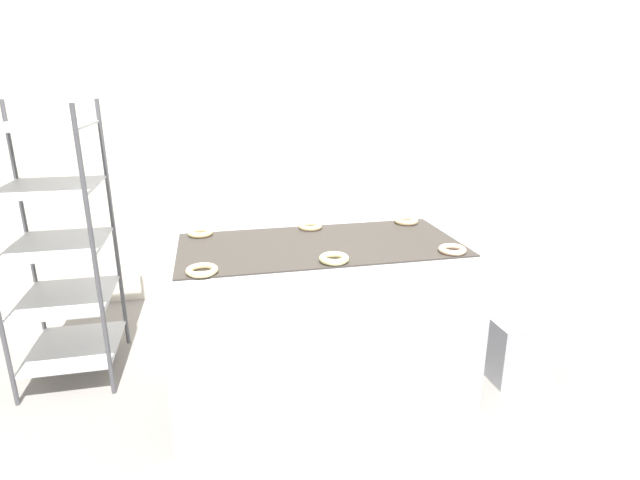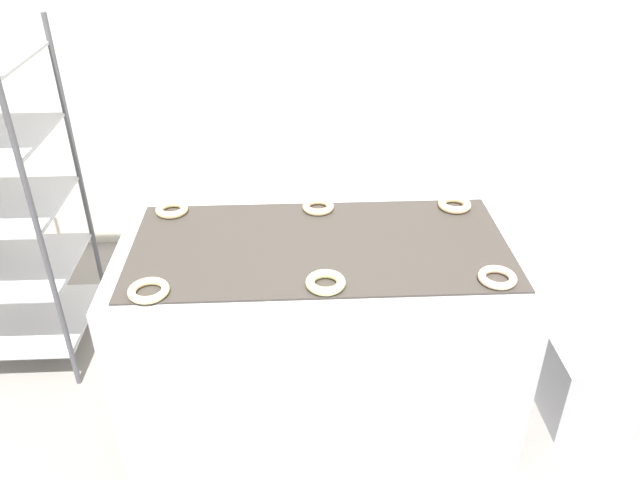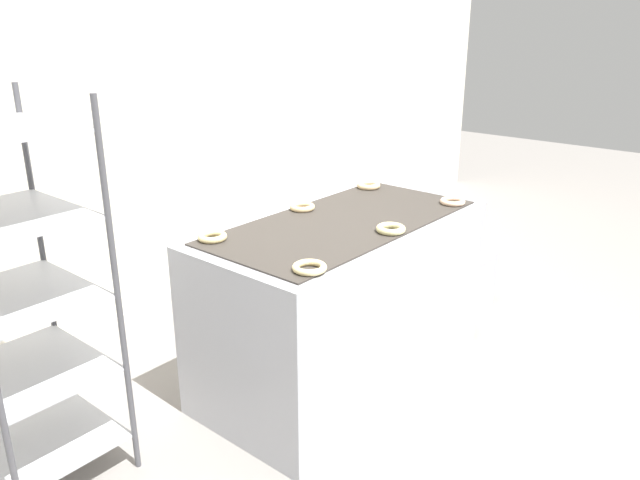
% 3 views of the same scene
% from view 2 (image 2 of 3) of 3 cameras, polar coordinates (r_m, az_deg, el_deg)
% --- Properties ---
extents(wall_back, '(8.00, 0.05, 2.80)m').
position_cam_2_polar(wall_back, '(3.53, -1.25, 20.31)').
color(wall_back, silver).
rests_on(wall_back, ground_plane).
extents(fryer_machine, '(1.52, 0.75, 0.85)m').
position_cam_2_polar(fryer_machine, '(2.57, 0.01, -8.57)').
color(fryer_machine, '#A8AAB2').
rests_on(fryer_machine, ground_plane).
extents(baking_rack_cart, '(0.50, 0.59, 1.54)m').
position_cam_2_polar(baking_rack_cart, '(3.05, -26.78, 2.76)').
color(baking_rack_cart, '#4C4C51').
rests_on(baking_rack_cart, ground_plane).
extents(glaze_bin, '(0.34, 0.36, 0.36)m').
position_cam_2_polar(glaze_bin, '(2.95, 23.15, -11.66)').
color(glaze_bin, '#A8AAB2').
rests_on(glaze_bin, ground_plane).
extents(donut_near_left, '(0.14, 0.14, 0.03)m').
position_cam_2_polar(donut_near_left, '(2.13, -15.40, -4.47)').
color(donut_near_left, beige).
rests_on(donut_near_left, fryer_machine).
extents(donut_near_center, '(0.14, 0.14, 0.03)m').
position_cam_2_polar(donut_near_center, '(2.09, 0.51, -3.90)').
color(donut_near_center, beige).
rests_on(donut_near_center, fryer_machine).
extents(donut_near_right, '(0.13, 0.13, 0.03)m').
position_cam_2_polar(donut_near_right, '(2.20, 15.91, -3.32)').
color(donut_near_right, beige).
rests_on(donut_near_right, fryer_machine).
extents(donut_far_left, '(0.13, 0.13, 0.03)m').
position_cam_2_polar(donut_far_left, '(2.59, -13.40, 2.74)').
color(donut_far_left, '#EDD48D').
rests_on(donut_far_left, fryer_machine).
extents(donut_far_center, '(0.13, 0.13, 0.03)m').
position_cam_2_polar(donut_far_center, '(2.55, -0.17, 3.08)').
color(donut_far_center, '#F0CC8F').
rests_on(donut_far_center, fryer_machine).
extents(donut_far_right, '(0.13, 0.13, 0.03)m').
position_cam_2_polar(donut_far_right, '(2.62, 12.20, 3.20)').
color(donut_far_right, beige).
rests_on(donut_far_right, fryer_machine).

